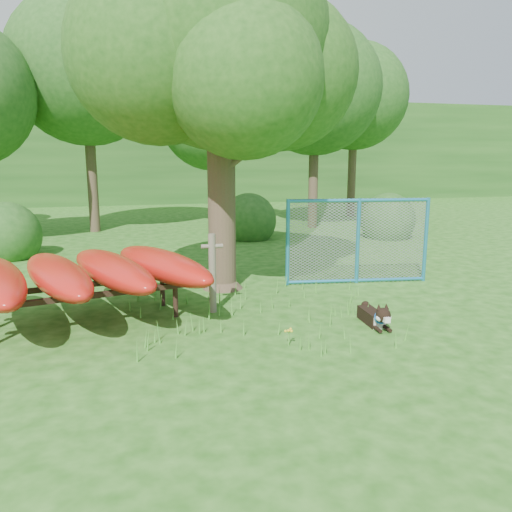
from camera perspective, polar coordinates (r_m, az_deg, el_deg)
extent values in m
plane|color=#1B5110|center=(7.55, 0.85, -9.27)|extent=(80.00, 80.00, 0.00)
cylinder|color=#3C2E21|center=(9.98, -3.98, 8.39)|extent=(0.65, 0.65, 4.31)
cone|color=#3C2E21|center=(10.26, -3.83, -2.50)|extent=(0.98, 0.98, 0.43)
sphere|color=#1F4C15|center=(10.20, -4.20, 23.55)|extent=(4.14, 4.14, 4.14)
sphere|color=#1F4C15|center=(10.66, 2.83, 20.20)|extent=(3.10, 3.10, 3.10)
sphere|color=#1F4C15|center=(9.88, -11.22, 21.74)|extent=(3.28, 3.28, 3.28)
sphere|color=#1F4C15|center=(9.03, -1.36, 19.63)|extent=(2.76, 2.76, 2.76)
sphere|color=#1F4C15|center=(11.23, -7.01, 24.16)|extent=(2.93, 2.93, 2.93)
cylinder|color=#3C2E21|center=(9.97, -0.99, 11.88)|extent=(1.23, 0.33, 0.92)
cylinder|color=#3C2E21|center=(10.17, -6.53, 13.74)|extent=(0.85, 0.78, 0.88)
cylinder|color=brown|center=(8.59, -5.00, -2.00)|extent=(0.13, 0.13, 1.37)
cylinder|color=brown|center=(8.49, -5.06, 1.12)|extent=(0.37, 0.09, 0.07)
cylinder|color=black|center=(8.51, -9.18, -5.19)|extent=(0.10, 0.10, 0.52)
cylinder|color=black|center=(9.18, -10.63, -4.02)|extent=(0.10, 0.10, 0.52)
cube|color=black|center=(8.13, -18.39, -4.33)|extent=(3.08, 0.78, 0.08)
cube|color=black|center=(8.83, -19.16, -3.17)|extent=(3.08, 0.78, 0.08)
ellipsoid|color=red|center=(8.37, -21.74, -2.07)|extent=(1.70, 3.20, 0.50)
ellipsoid|color=red|center=(8.48, -16.13, -1.53)|extent=(1.80, 3.19, 0.50)
ellipsoid|color=red|center=(8.68, -10.72, -1.00)|extent=(1.89, 3.17, 0.50)
cube|color=black|center=(8.36, 13.02, -6.75)|extent=(0.27, 0.64, 0.21)
cube|color=silver|center=(8.13, 13.79, -7.36)|extent=(0.20, 0.14, 0.20)
sphere|color=black|center=(7.94, 14.33, -6.56)|extent=(0.23, 0.23, 0.23)
cube|color=silver|center=(7.86, 14.66, -7.03)|extent=(0.10, 0.13, 0.08)
sphere|color=silver|center=(7.91, 13.91, -6.88)|extent=(0.11, 0.11, 0.11)
sphere|color=silver|center=(7.97, 14.84, -6.79)|extent=(0.11, 0.11, 0.11)
cone|color=black|center=(7.91, 13.86, -5.66)|extent=(0.10, 0.11, 0.11)
cone|color=black|center=(7.96, 14.67, -5.59)|extent=(0.09, 0.11, 0.11)
cylinder|color=black|center=(8.00, 13.65, -8.07)|extent=(0.08, 0.27, 0.06)
cylinder|color=black|center=(8.07, 14.69, -7.96)|extent=(0.08, 0.27, 0.06)
sphere|color=black|center=(8.64, 12.40, -5.50)|extent=(0.14, 0.14, 0.14)
torus|color=#1756B2|center=(8.02, 14.10, -6.77)|extent=(0.23, 0.08, 0.22)
cylinder|color=teal|center=(10.37, 3.64, 1.53)|extent=(0.09, 0.09, 1.81)
cylinder|color=teal|center=(10.74, 11.56, 1.66)|extent=(0.09, 0.09, 1.81)
cylinder|color=teal|center=(11.30, 18.83, 1.76)|extent=(0.09, 0.09, 1.81)
cylinder|color=teal|center=(10.64, 11.74, 6.25)|extent=(2.99, 0.48, 0.07)
cylinder|color=teal|center=(10.91, 11.39, -2.76)|extent=(2.99, 0.48, 0.07)
plane|color=gray|center=(10.74, 11.56, 1.66)|extent=(2.98, 0.41, 3.01)
cylinder|color=#4D9932|center=(7.21, 3.77, -9.36)|extent=(0.02, 0.02, 0.23)
sphere|color=yellow|center=(7.17, 3.78, -8.51)|extent=(0.04, 0.04, 0.04)
sphere|color=yellow|center=(7.21, 3.98, -8.31)|extent=(0.04, 0.04, 0.04)
sphere|color=yellow|center=(7.18, 3.40, -8.57)|extent=(0.04, 0.04, 0.04)
sphere|color=yellow|center=(7.15, 4.08, -8.56)|extent=(0.04, 0.04, 0.04)
sphere|color=yellow|center=(7.14, 3.73, -8.51)|extent=(0.04, 0.04, 0.04)
cylinder|color=#3C2E21|center=(18.85, -18.35, 10.60)|extent=(0.36, 0.36, 5.25)
sphere|color=#1E4C18|center=(19.08, -18.94, 19.63)|extent=(5.20, 5.20, 5.20)
cylinder|color=#3C2E21|center=(20.12, -5.01, 9.13)|extent=(0.36, 0.36, 3.85)
sphere|color=#1E4C18|center=(20.16, -5.12, 15.39)|extent=(4.00, 4.00, 4.00)
cylinder|color=#3C2E21|center=(19.11, 6.60, 10.36)|extent=(0.36, 0.36, 4.76)
sphere|color=#1E4C18|center=(19.26, 6.79, 18.47)|extent=(4.80, 4.80, 4.80)
cylinder|color=#3C2E21|center=(23.05, 10.94, 10.54)|extent=(0.36, 0.36, 4.90)
sphere|color=#1E4C18|center=(23.20, 11.21, 17.47)|extent=(4.60, 4.60, 4.60)
sphere|color=#1E4C18|center=(14.88, -26.44, -0.20)|extent=(1.80, 1.80, 1.80)
sphere|color=#1E4C18|center=(17.23, 14.70, 2.03)|extent=(1.80, 1.80, 1.80)
sphere|color=#1E4C18|center=(16.50, -0.82, 2.00)|extent=(1.80, 1.80, 1.80)
cube|color=#1E4C18|center=(34.87, -11.80, 11.57)|extent=(80.00, 12.00, 6.00)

